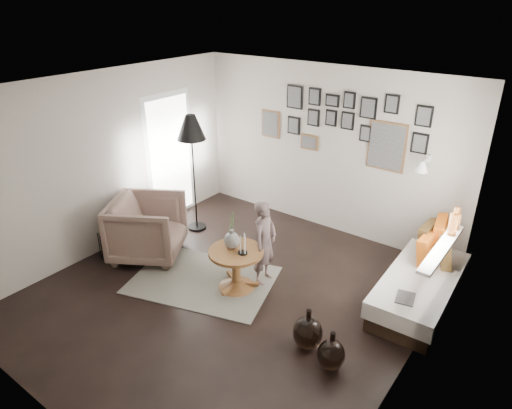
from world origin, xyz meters
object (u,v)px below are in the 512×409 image
Objects in this scene: daybed at (422,282)px; pedestal_table at (236,270)px; demijohn_small at (331,354)px; armchair at (147,228)px; magazine_basket at (111,244)px; vase at (232,237)px; floor_lamp at (191,132)px; demijohn_large at (308,333)px; child at (265,243)px.

pedestal_table is at bearing -152.17° from daybed.
demijohn_small is at bearing -103.95° from daybed.
armchair is 2.19× the size of demijohn_small.
pedestal_table is 2.33m from daybed.
daybed is 4.32m from magazine_basket.
vase reaches higher than daybed.
armchair is 2.44× the size of magazine_basket.
magazine_basket is (-1.89, -0.50, -0.51)m from vase.
armchair is 1.57m from floor_lamp.
floor_lamp is at bearing -177.96° from daybed.
daybed is 1.71m from demijohn_large.
demijohn_small is (3.24, -1.43, -1.46)m from floor_lamp.
daybed is at bearing 77.96° from demijohn_small.
vase is 1.96m from floor_lamp.
daybed is at bearing 22.21° from magazine_basket.
pedestal_table is 1.58× the size of demijohn_small.
floor_lamp is at bearing 156.14° from demijohn_small.
vase is 1.13× the size of demijohn_small.
vase is at bearing 165.96° from pedestal_table.
floor_lamp is 1.63× the size of child.
child reaches higher than armchair.
pedestal_table is 1.55m from armchair.
armchair is at bearing -88.26° from floor_lamp.
child reaches higher than daybed.
pedestal_table is 1.75m from demijohn_small.
armchair is (-3.56, -1.29, 0.18)m from daybed.
demijohn_small is at bearing -0.75° from magazine_basket.
floor_lamp is (-3.59, -0.25, 1.36)m from daybed.
armchair is 0.84× the size of child.
child reaches higher than demijohn_large.
vase is 0.44× the size of child.
floor_lamp is at bearing 155.57° from demijohn_large.
demijohn_large is at bearing -16.87° from vase.
floor_lamp is 4.21× the size of demijohn_small.
demijohn_large is (1.32, -0.40, -0.07)m from pedestal_table.
vase is 2.43m from daybed.
child is at bearing 20.61° from magazine_basket.
demijohn_small is (3.64, -0.05, -0.03)m from magazine_basket.
pedestal_table is 2.03m from magazine_basket.
child is (0.28, 0.32, -0.13)m from vase.
magazine_basket is (-0.44, -0.35, -0.25)m from armchair.
vase is 1.49m from armchair.
vase is at bearing -30.79° from floor_lamp.
floor_lamp reaches higher than magazine_basket.
demijohn_large is at bearing 1.26° from magazine_basket.
child is (0.20, 0.34, 0.32)m from pedestal_table.
armchair is 3.24m from demijohn_small.
floor_lamp reaches higher than vase.
floor_lamp is 4.69× the size of magazine_basket.
demijohn_small is at bearing -17.28° from vase.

